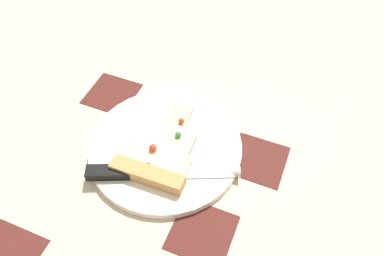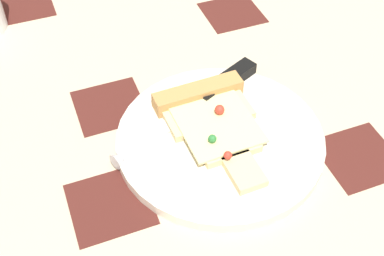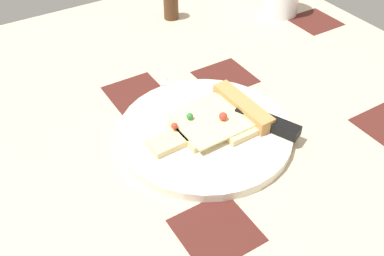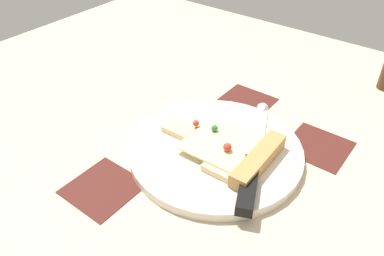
{
  "view_description": "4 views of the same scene",
  "coord_description": "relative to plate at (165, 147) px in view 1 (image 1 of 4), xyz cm",
  "views": [
    {
      "loc": [
        23.26,
        -41.6,
        54.04
      ],
      "look_at": [
        7.64,
        -3.31,
        3.0
      ],
      "focal_mm": 36.4,
      "sensor_mm": 36.0,
      "label": 1
    },
    {
      "loc": [
        22.86,
        30.98,
        48.11
      ],
      "look_at": [
        7.71,
        -8.28,
        3.11
      ],
      "focal_mm": 47.68,
      "sensor_mm": 36.0,
      "label": 2
    },
    {
      "loc": [
        -36.87,
        20.57,
        44.35
      ],
      "look_at": [
        4.17,
        -4.85,
        2.77
      ],
      "focal_mm": 41.57,
      "sensor_mm": 36.0,
      "label": 3
    },
    {
      "loc": [
        -32.56,
        -31.08,
        38.06
      ],
      "look_at": [
        3.45,
        -3.45,
        3.83
      ],
      "focal_mm": 35.87,
      "sensor_mm": 36.0,
      "label": 4
    }
  ],
  "objects": [
    {
      "name": "pizza_slice",
      "position": [
        0.08,
        -2.61,
        1.5
      ],
      "size": [
        12.07,
        17.62,
        2.54
      ],
      "rotation": [
        0.0,
        0.0,
        0.03
      ],
      "color": "beige",
      "rests_on": "plate"
    },
    {
      "name": "ground_plane",
      "position": [
        -4.35,
        7.18,
        -2.21
      ],
      "size": [
        112.16,
        112.16,
        3.0
      ],
      "color": "#C6B293",
      "rests_on": "ground"
    },
    {
      "name": "plate",
      "position": [
        0.0,
        0.0,
        0.0
      ],
      "size": [
        25.87,
        25.87,
        1.42
      ],
      "primitive_type": "cylinder",
      "color": "silver",
      "rests_on": "ground_plane"
    },
    {
      "name": "knife",
      "position": [
        0.13,
        -6.3,
        1.31
      ],
      "size": [
        22.8,
        11.62,
        2.45
      ],
      "rotation": [
        0.0,
        0.0,
        -1.15
      ],
      "color": "silver",
      "rests_on": "plate"
    }
  ]
}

